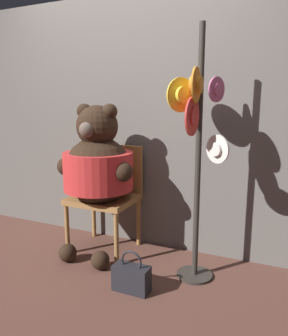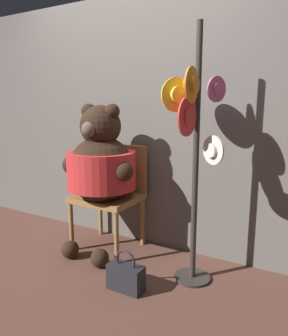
{
  "view_description": "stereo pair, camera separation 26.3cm",
  "coord_description": "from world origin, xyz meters",
  "views": [
    {
      "loc": [
        1.43,
        -2.21,
        1.34
      ],
      "look_at": [
        0.36,
        0.14,
        0.83
      ],
      "focal_mm": 35.0,
      "sensor_mm": 36.0,
      "label": 1
    },
    {
      "loc": [
        1.66,
        -2.09,
        1.34
      ],
      "look_at": [
        0.36,
        0.14,
        0.83
      ],
      "focal_mm": 35.0,
      "sensor_mm": 36.0,
      "label": 2
    }
  ],
  "objects": [
    {
      "name": "ground_plane",
      "position": [
        0.0,
        0.0,
        0.0
      ],
      "size": [
        14.0,
        14.0,
        0.0
      ],
      "primitive_type": "plane",
      "color": "brown"
    },
    {
      "name": "wall_back",
      "position": [
        0.0,
        0.58,
        1.15
      ],
      "size": [
        8.0,
        0.1,
        2.3
      ],
      "color": "#66605B",
      "rests_on": "ground_plane"
    },
    {
      "name": "chair",
      "position": [
        -0.09,
        0.32,
        0.54
      ],
      "size": [
        0.56,
        0.49,
        0.95
      ],
      "color": "#9E703D",
      "rests_on": "ground_plane"
    },
    {
      "name": "teddy_bear",
      "position": [
        -0.09,
        0.16,
        0.8
      ],
      "size": [
        0.73,
        0.65,
        1.34
      ],
      "color": "black",
      "rests_on": "ground_plane"
    },
    {
      "name": "hat_display_rack",
      "position": [
        0.81,
        0.08,
        1.09
      ],
      "size": [
        0.41,
        0.55,
        1.89
      ],
      "color": "#332D28",
      "rests_on": "ground_plane"
    },
    {
      "name": "handbag_on_ground",
      "position": [
        0.45,
        -0.28,
        0.1
      ],
      "size": [
        0.27,
        0.13,
        0.31
      ],
      "color": "#232328",
      "rests_on": "ground_plane"
    }
  ]
}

